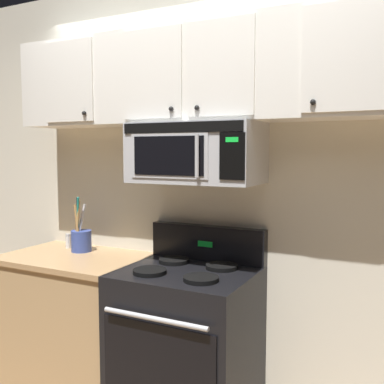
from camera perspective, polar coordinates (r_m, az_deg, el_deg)
back_wall at (r=2.86m, az=2.72°, el=0.50°), size 5.20×0.10×2.70m
stove_range at (r=2.76m, az=-0.66°, el=-18.70°), size 0.76×0.69×1.12m
over_range_microwave at (r=2.62m, az=0.50°, el=5.00°), size 0.76×0.43×0.35m
upper_cabinets at (r=2.68m, az=0.81°, el=14.65°), size 2.50×0.36×0.55m
counter_segment at (r=3.21m, az=-14.53°, el=-15.61°), size 0.93×0.65×0.90m
utensil_crock_blue at (r=3.17m, az=-13.97°, el=-5.70°), size 0.14×0.14×0.38m
salt_shaker at (r=3.31m, az=-15.48°, el=-6.04°), size 0.04×0.04×0.10m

